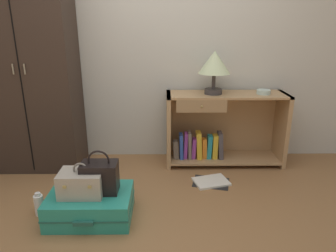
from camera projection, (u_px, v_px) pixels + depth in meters
name	position (u px, v px, depth m)	size (l,w,h in m)	color
ground_plane	(138.00, 240.00, 2.11)	(9.00, 9.00, 0.00)	olive
back_wall	(146.00, 34.00, 3.12)	(6.40, 0.10, 2.60)	beige
wardrobe	(30.00, 66.00, 2.92)	(0.83, 0.47, 2.04)	#33261E
bookshelf	(220.00, 129.00, 3.19)	(1.19, 0.39, 0.74)	tan
table_lamp	(214.00, 64.00, 2.95)	(0.31, 0.31, 0.41)	#3D3838
bowl	(264.00, 92.00, 3.02)	(0.13, 0.13, 0.04)	silver
suitcase_large	(91.00, 205.00, 2.33)	(0.62, 0.45, 0.20)	teal
train_case	(82.00, 183.00, 2.26)	(0.31, 0.23, 0.25)	#A89E8E
handbag	(100.00, 177.00, 2.29)	(0.27, 0.17, 0.33)	black
bottle	(39.00, 205.00, 2.37)	(0.07, 0.07, 0.19)	white
open_book_on_floor	(211.00, 182.00, 2.87)	(0.37, 0.31, 0.02)	white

